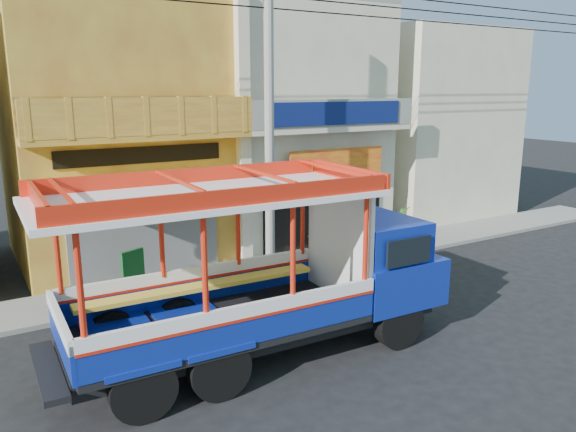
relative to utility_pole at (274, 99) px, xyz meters
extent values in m
plane|color=black|center=(0.85, -3.30, -5.03)|extent=(90.00, 90.00, 0.00)
cube|color=slate|center=(0.85, 0.70, -4.97)|extent=(30.00, 2.00, 0.12)
cube|color=#A26424|center=(-3.15, 4.70, -1.03)|extent=(6.00, 6.00, 8.00)
cube|color=#595B5E|center=(-3.15, 1.68, -3.63)|extent=(4.20, 0.10, 2.60)
cube|color=yellow|center=(-3.15, 0.95, -1.98)|extent=(5.20, 1.50, 0.31)
cube|color=#A26424|center=(-3.15, 1.35, -0.98)|extent=(6.00, 0.70, 0.18)
cube|color=#A26424|center=(-3.15, 1.05, -0.43)|extent=(6.00, 0.12, 0.95)
cube|color=black|center=(-3.15, 1.67, -1.48)|extent=(4.50, 0.04, 0.45)
cube|color=beige|center=(2.85, 4.70, -1.03)|extent=(6.00, 6.00, 8.00)
cube|color=black|center=(2.85, 1.68, -3.53)|extent=(4.60, 0.12, 2.80)
cube|color=gold|center=(3.15, 1.40, -2.13)|extent=(3.60, 0.05, 1.00)
cube|color=beige|center=(2.85, 1.35, -0.98)|extent=(6.00, 0.70, 0.18)
cube|color=gray|center=(2.85, 1.05, -0.48)|extent=(6.00, 0.12, 0.85)
cube|color=navy|center=(2.85, 0.98, -0.48)|extent=(4.80, 0.06, 0.70)
cube|color=gray|center=(2.85, 4.70, 3.09)|extent=(6.00, 6.00, 0.24)
cube|color=beige|center=(-0.15, 1.55, -1.03)|extent=(0.35, 0.30, 8.00)
cube|color=beige|center=(9.85, 4.70, -1.23)|extent=(6.00, 6.00, 7.60)
cylinder|color=gray|center=(-0.15, 0.00, -0.53)|extent=(0.26, 0.26, 9.00)
cylinder|color=black|center=(0.85, 0.00, 2.27)|extent=(28.00, 0.04, 0.04)
cylinder|color=black|center=(0.04, -5.11, -4.47)|extent=(1.12, 0.34, 1.11)
cylinder|color=black|center=(0.09, -2.99, -4.47)|extent=(1.12, 0.34, 1.11)
cylinder|color=black|center=(-3.97, -5.01, -4.47)|extent=(1.12, 0.34, 1.11)
cylinder|color=black|center=(-3.92, -2.90, -4.47)|extent=(1.12, 0.34, 1.11)
cylinder|color=black|center=(-5.31, -4.98, -4.47)|extent=(1.12, 0.34, 1.11)
cylinder|color=black|center=(-5.26, -2.86, -4.47)|extent=(1.12, 0.34, 1.11)
cube|color=black|center=(-2.61, -3.99, -4.36)|extent=(7.53, 2.02, 0.31)
cube|color=#102AAC|center=(0.29, -4.06, -3.75)|extent=(2.07, 2.50, 1.00)
cube|color=#102AAC|center=(0.12, -4.05, -2.86)|extent=(1.62, 2.29, 0.84)
cube|color=black|center=(0.90, -4.07, -2.91)|extent=(0.12, 1.96, 0.61)
cube|color=black|center=(-3.53, -3.96, -4.14)|extent=(5.58, 2.59, 0.13)
cube|color=#102AAC|center=(-3.56, -5.15, -3.75)|extent=(5.52, 0.22, 0.67)
cube|color=white|center=(-3.56, -5.15, -3.45)|extent=(5.52, 0.24, 0.25)
cube|color=#102AAC|center=(-3.50, -2.78, -3.75)|extent=(5.52, 0.22, 0.67)
cube|color=white|center=(-3.50, -2.78, -3.45)|extent=(5.52, 0.24, 0.25)
cylinder|color=red|center=(-6.15, -5.06, -2.52)|extent=(0.10, 0.10, 1.78)
cylinder|color=red|center=(-6.09, -2.74, -2.52)|extent=(0.10, 0.10, 1.78)
cube|color=white|center=(-0.75, -4.03, -2.89)|extent=(0.14, 2.26, 2.51)
cube|color=white|center=(-3.64, -3.96, -1.63)|extent=(6.25, 2.88, 0.11)
cube|color=red|center=(-3.64, -3.96, -1.43)|extent=(6.03, 2.77, 0.29)
cube|color=black|center=(-3.78, 0.91, -4.86)|extent=(0.66, 0.52, 0.11)
cube|color=#0C4317|center=(-3.78, 0.91, -4.33)|extent=(0.67, 0.34, 0.95)
imported|color=#2E601B|center=(2.20, 1.06, -4.44)|extent=(1.08, 1.11, 0.94)
imported|color=#2E601B|center=(5.85, 1.16, -4.34)|extent=(0.88, 0.88, 1.14)
camera|label=1|loc=(-7.53, -13.23, 0.28)|focal=35.00mm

